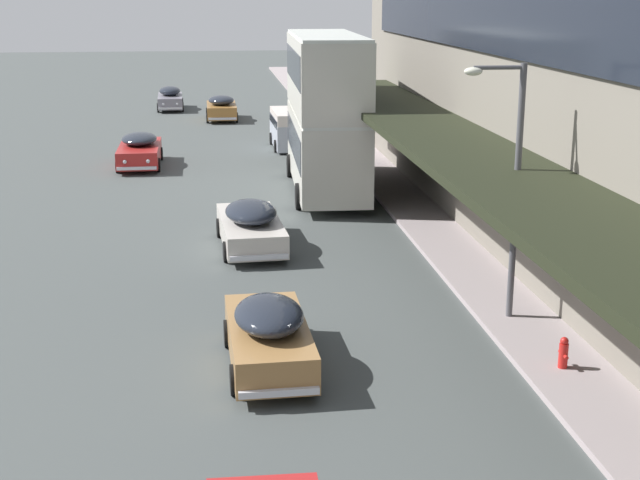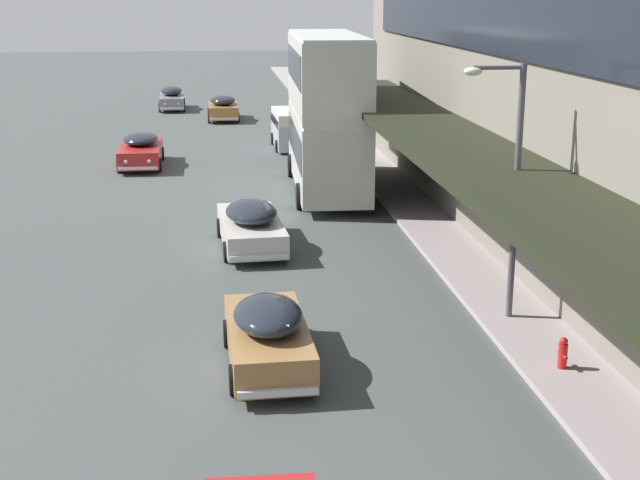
% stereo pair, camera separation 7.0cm
% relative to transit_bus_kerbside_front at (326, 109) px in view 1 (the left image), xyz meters
% --- Properties ---
extents(transit_bus_kerbside_front, '(3.10, 9.61, 6.35)m').
position_rel_transit_bus_kerbside_front_xyz_m(transit_bus_kerbside_front, '(0.00, 0.00, 0.00)').
color(transit_bus_kerbside_front, beige).
rests_on(transit_bus_kerbside_front, ground).
extents(sedan_second_near, '(2.18, 4.98, 1.56)m').
position_rel_transit_bus_kerbside_front_xyz_m(sedan_second_near, '(-3.46, -7.97, -2.65)').
color(sedan_second_near, beige).
rests_on(sedan_second_near, ground).
extents(sedan_trailing_near, '(2.01, 4.94, 1.54)m').
position_rel_transit_bus_kerbside_front_xyz_m(sedan_trailing_near, '(-7.96, 6.59, -2.65)').
color(sedan_trailing_near, '#AA2321').
rests_on(sedan_trailing_near, ground).
extents(sedan_oncoming_rear, '(1.91, 4.44, 1.61)m').
position_rel_transit_bus_kerbside_front_xyz_m(sedan_oncoming_rear, '(-3.53, -17.47, -2.63)').
color(sedan_oncoming_rear, '#9F7241').
rests_on(sedan_oncoming_rear, ground).
extents(sedan_lead_near, '(1.98, 4.39, 1.58)m').
position_rel_transit_bus_kerbside_front_xyz_m(sedan_lead_near, '(-3.88, 21.82, -2.64)').
color(sedan_lead_near, '#9F6B32').
rests_on(sedan_lead_near, ground).
extents(sedan_oncoming_front, '(1.91, 4.70, 1.59)m').
position_rel_transit_bus_kerbside_front_xyz_m(sedan_oncoming_front, '(-7.33, 27.59, -2.64)').
color(sedan_oncoming_front, gray).
rests_on(sedan_oncoming_front, ground).
extents(vw_van, '(1.98, 4.58, 1.96)m').
position_rel_transit_bus_kerbside_front_xyz_m(vw_van, '(-0.49, 10.90, -2.32)').
color(vw_van, '#AEB5C5').
rests_on(vw_van, ground).
extents(street_lamp, '(1.50, 0.28, 6.22)m').
position_rel_transit_bus_kerbside_front_xyz_m(street_lamp, '(2.42, -15.38, 0.39)').
color(street_lamp, '#4C4C51').
rests_on(street_lamp, sidewalk_kerb).
extents(fire_hydrant, '(0.20, 0.40, 0.70)m').
position_rel_transit_bus_kerbside_front_xyz_m(fire_hydrant, '(2.72, -18.60, -2.92)').
color(fire_hydrant, red).
rests_on(fire_hydrant, sidewalk_kerb).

